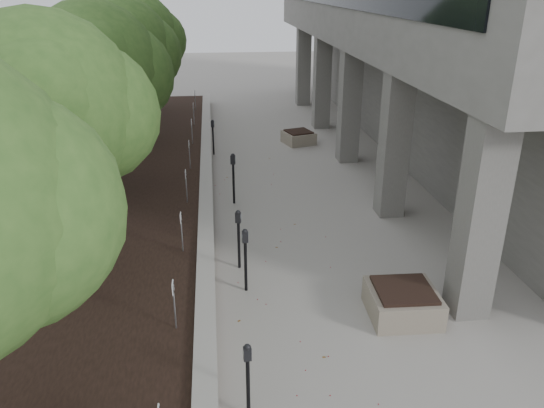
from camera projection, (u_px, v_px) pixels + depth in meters
ground at (309, 354)px, 9.54m from camera, size 90.00×90.00×0.00m
retaining_wall at (206, 177)px, 17.51m from camera, size 0.39×26.00×0.50m
planting_bed at (92, 183)px, 17.15m from camera, size 7.00×26.00×0.40m
crabapple_tree_2 at (49, 148)px, 10.59m from camera, size 4.60×4.00×5.44m
crabapple_tree_3 at (97, 98)px, 15.18m from camera, size 4.60×4.00×5.44m
crabapple_tree_4 at (122, 71)px, 19.76m from camera, size 4.60×4.00×5.44m
crabapple_tree_5 at (138, 55)px, 24.35m from camera, size 4.60×4.00×5.44m
parking_sign_2 at (174, 305)px, 9.42m from camera, size 0.04×0.22×0.96m
parking_sign_3 at (182, 232)px, 12.17m from camera, size 0.04×0.22×0.96m
parking_sign_4 at (186, 186)px, 14.92m from camera, size 0.04×0.22×0.96m
parking_sign_5 at (190, 155)px, 17.67m from camera, size 0.04×0.22×0.96m
parking_sign_6 at (192, 131)px, 20.42m from camera, size 0.04×0.22×0.96m
parking_sign_7 at (194, 114)px, 23.17m from camera, size 0.04×0.22×0.96m
parking_sign_8 at (195, 100)px, 25.92m from camera, size 0.04×0.22×0.96m
parking_meter_1 at (248, 381)px, 7.92m from camera, size 0.14×0.11×1.35m
parking_meter_2 at (246, 260)px, 11.25m from camera, size 0.16×0.12×1.47m
parking_meter_3 at (239, 239)px, 12.17m from camera, size 0.17×0.14×1.46m
parking_meter_4 at (233, 179)px, 15.78m from camera, size 0.18×0.15×1.57m
parking_meter_5 at (213, 137)px, 20.37m from camera, size 0.15×0.12×1.37m
planter_front at (403, 302)px, 10.55m from camera, size 1.37×1.37×0.62m
planter_back at (299, 137)px, 21.97m from camera, size 1.42×1.42×0.53m
berry_scatter at (272, 233)px, 14.11m from camera, size 3.30×14.10×0.02m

